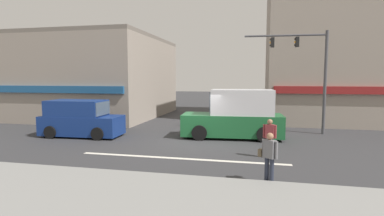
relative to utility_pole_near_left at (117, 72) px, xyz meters
The scene contains 12 objects.
ground_plane 9.89m from the utility_pole_near_left, 37.30° to the right, with size 120.00×120.00×0.00m, color #333335.
lane_marking_stripe 12.20m from the utility_pole_near_left, 51.21° to the right, with size 9.00×0.24×0.01m, color silver.
sidewalk_curb 16.23m from the utility_pole_near_left, 62.65° to the right, with size 40.00×5.00×0.16m, color gray.
building_left_block 5.43m from the utility_pole_near_left, 137.21° to the left, with size 11.77×12.22×6.94m.
building_right_corner 18.69m from the utility_pole_near_left, 16.33° to the left, with size 13.36×9.96×12.19m.
utility_pole_near_left is the anchor object (origin of this frame).
traffic_light_mast 13.47m from the utility_pole_near_left, ahead, with size 4.89×0.40×6.20m.
van_waiting_far 6.21m from the utility_pole_near_left, 86.66° to the right, with size 4.67×2.18×2.11m.
box_truck_crossing_center 10.38m from the utility_pole_near_left, 23.93° to the right, with size 5.72×2.52×2.75m.
sedan_crossing_leftbound 10.35m from the utility_pole_near_left, 26.27° to the left, with size 1.98×4.15×1.58m.
pedestrian_foreground_with_bag 15.93m from the utility_pole_near_left, 46.60° to the right, with size 0.61×0.56×1.67m.
pedestrian_mid_crossing 13.91m from the utility_pole_near_left, 36.72° to the right, with size 0.56×0.29×1.67m.
Camera 1 is at (3.10, -15.48, 3.38)m, focal length 28.00 mm.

